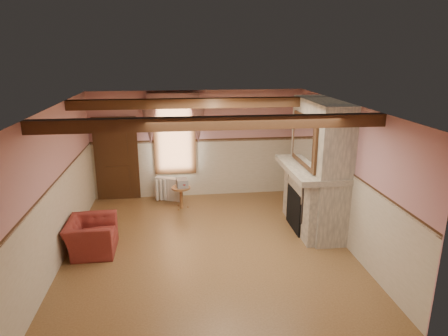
{
  "coord_description": "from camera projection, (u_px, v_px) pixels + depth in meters",
  "views": [
    {
      "loc": [
        -0.57,
        -7.2,
        3.77
      ],
      "look_at": [
        0.42,
        0.8,
        1.38
      ],
      "focal_mm": 32.0,
      "sensor_mm": 36.0,
      "label": 1
    }
  ],
  "objects": [
    {
      "name": "jar_yellow",
      "position": [
        315.0,
        167.0,
        8.15
      ],
      "size": [
        0.06,
        0.06,
        0.12
      ],
      "primitive_type": "cylinder",
      "color": "gold",
      "rests_on": "mantel"
    },
    {
      "name": "oil_lamp",
      "position": [
        307.0,
        156.0,
        8.64
      ],
      "size": [
        0.11,
        0.11,
        0.28
      ],
      "primitive_type": "cylinder",
      "color": "gold",
      "rests_on": "mantel"
    },
    {
      "name": "mantel_clock",
      "position": [
        300.0,
        152.0,
        9.15
      ],
      "size": [
        0.14,
        0.24,
        0.2
      ],
      "primitive_type": "cube",
      "color": "black",
      "rests_on": "mantel"
    },
    {
      "name": "wainscot",
      "position": [
        208.0,
        211.0,
        7.77
      ],
      "size": [
        5.5,
        6.0,
        1.5
      ],
      "primitive_type": null,
      "color": "beige",
      "rests_on": "floor"
    },
    {
      "name": "radiator",
      "position": [
        169.0,
        189.0,
        10.38
      ],
      "size": [
        0.71,
        0.45,
        0.6
      ],
      "primitive_type": "cube",
      "rotation": [
        0.0,
        0.0,
        -0.43
      ],
      "color": "silver",
      "rests_on": "floor"
    },
    {
      "name": "door",
      "position": [
        117.0,
        160.0,
        10.24
      ],
      "size": [
        1.1,
        0.1,
        2.1
      ],
      "primitive_type": "cube",
      "color": "black",
      "rests_on": "floor"
    },
    {
      "name": "ceiling_beam_back",
      "position": [
        202.0,
        103.0,
        8.36
      ],
      "size": [
        5.5,
        0.18,
        0.2
      ],
      "primitive_type": "cube",
      "color": "black",
      "rests_on": "ceiling"
    },
    {
      "name": "side_table",
      "position": [
        181.0,
        198.0,
        9.83
      ],
      "size": [
        0.54,
        0.54,
        0.55
      ],
      "primitive_type": "cylinder",
      "rotation": [
        0.0,
        0.0,
        -0.19
      ],
      "color": "brown",
      "rests_on": "floor"
    },
    {
      "name": "window_drapes",
      "position": [
        174.0,
        113.0,
        10.02
      ],
      "size": [
        1.3,
        0.14,
        1.4
      ],
      "primitive_type": "cube",
      "color": "gray",
      "rests_on": "wall_back"
    },
    {
      "name": "chair_rail",
      "position": [
        207.0,
        175.0,
        7.56
      ],
      "size": [
        5.5,
        6.0,
        0.08
      ],
      "primitive_type": null,
      "color": "black",
      "rests_on": "wainscot"
    },
    {
      "name": "wall_front",
      "position": [
        228.0,
        258.0,
        4.73
      ],
      "size": [
        5.5,
        0.02,
        2.8
      ],
      "primitive_type": "cube",
      "color": "tan",
      "rests_on": "floor"
    },
    {
      "name": "floor",
      "position": [
        208.0,
        246.0,
        7.99
      ],
      "size": [
        5.5,
        6.0,
        0.01
      ],
      "primitive_type": "cube",
      "color": "brown",
      "rests_on": "ground"
    },
    {
      "name": "wall_left",
      "position": [
        57.0,
        185.0,
        7.27
      ],
      "size": [
        0.02,
        6.0,
        2.8
      ],
      "primitive_type": "cube",
      "color": "tan",
      "rests_on": "floor"
    },
    {
      "name": "firebox",
      "position": [
        297.0,
        209.0,
        8.66
      ],
      "size": [
        0.2,
        0.95,
        0.9
      ],
      "primitive_type": "cube",
      "color": "black",
      "rests_on": "floor"
    },
    {
      "name": "ceiling",
      "position": [
        206.0,
        106.0,
        7.19
      ],
      "size": [
        5.5,
        6.0,
        0.01
      ],
      "primitive_type": "cube",
      "color": "silver",
      "rests_on": "wall_back"
    },
    {
      "name": "window",
      "position": [
        175.0,
        136.0,
        10.27
      ],
      "size": [
        1.06,
        0.08,
        2.02
      ],
      "primitive_type": "cube",
      "color": "white",
      "rests_on": "wall_back"
    },
    {
      "name": "wall_right",
      "position": [
        345.0,
        174.0,
        7.91
      ],
      "size": [
        0.02,
        6.0,
        2.8
      ],
      "primitive_type": "cube",
      "color": "tan",
      "rests_on": "floor"
    },
    {
      "name": "mantel",
      "position": [
        311.0,
        169.0,
        8.43
      ],
      "size": [
        1.05,
        2.05,
        0.12
      ],
      "primitive_type": "cube",
      "color": "gray",
      "rests_on": "fireplace"
    },
    {
      "name": "candle_red",
      "position": [
        321.0,
        170.0,
        7.84
      ],
      "size": [
        0.06,
        0.06,
        0.16
      ],
      "primitive_type": "cylinder",
      "color": "maroon",
      "rests_on": "mantel"
    },
    {
      "name": "ceiling_beam_front",
      "position": [
        213.0,
        123.0,
        6.08
      ],
      "size": [
        5.5,
        0.18,
        0.2
      ],
      "primitive_type": "cube",
      "color": "black",
      "rests_on": "ceiling"
    },
    {
      "name": "overmantel_mirror",
      "position": [
        304.0,
        141.0,
        8.24
      ],
      "size": [
        0.06,
        1.44,
        1.04
      ],
      "primitive_type": "cube",
      "color": "silver",
      "rests_on": "fireplace"
    },
    {
      "name": "bowl",
      "position": [
        315.0,
        167.0,
        8.19
      ],
      "size": [
        0.32,
        0.32,
        0.08
      ],
      "primitive_type": "imported",
      "color": "brown",
      "rests_on": "mantel"
    },
    {
      "name": "armchair",
      "position": [
        92.0,
        236.0,
        7.69
      ],
      "size": [
        0.9,
        1.02,
        0.66
      ],
      "primitive_type": "imported",
      "rotation": [
        0.0,
        0.0,
        1.59
      ],
      "color": "maroon",
      "rests_on": "floor"
    },
    {
      "name": "wall_back",
      "position": [
        198.0,
        144.0,
        10.44
      ],
      "size": [
        5.5,
        0.02,
        2.8
      ],
      "primitive_type": "cube",
      "color": "tan",
      "rests_on": "floor"
    },
    {
      "name": "book_stack",
      "position": [
        182.0,
        183.0,
        9.75
      ],
      "size": [
        0.3,
        0.35,
        0.2
      ],
      "primitive_type": "cube",
      "rotation": [
        0.0,
        0.0,
        0.14
      ],
      "color": "#B7AD8C",
      "rests_on": "side_table"
    },
    {
      "name": "fireplace",
      "position": [
        319.0,
        167.0,
        8.44
      ],
      "size": [
        0.85,
        2.0,
        2.8
      ],
      "primitive_type": "cube",
      "color": "gray",
      "rests_on": "floor"
    }
  ]
}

